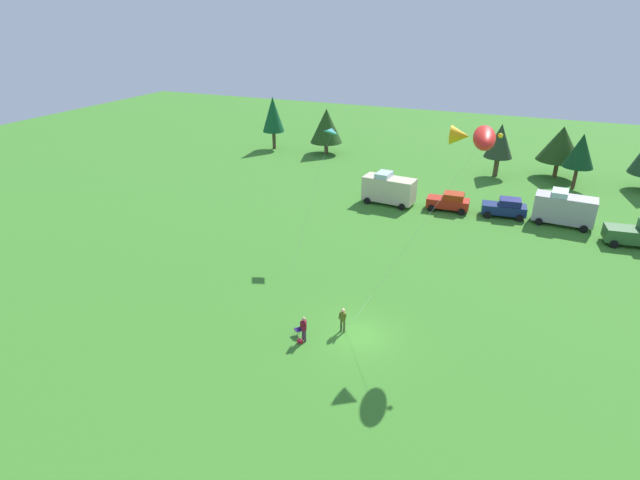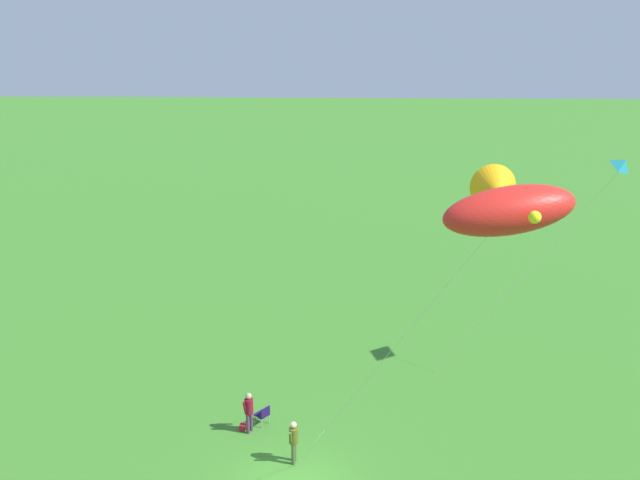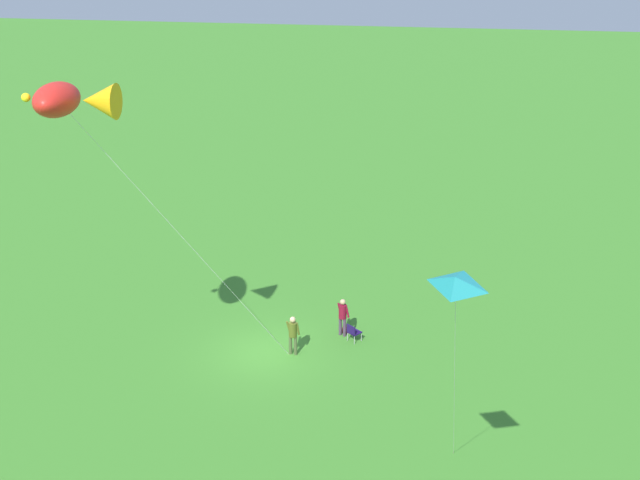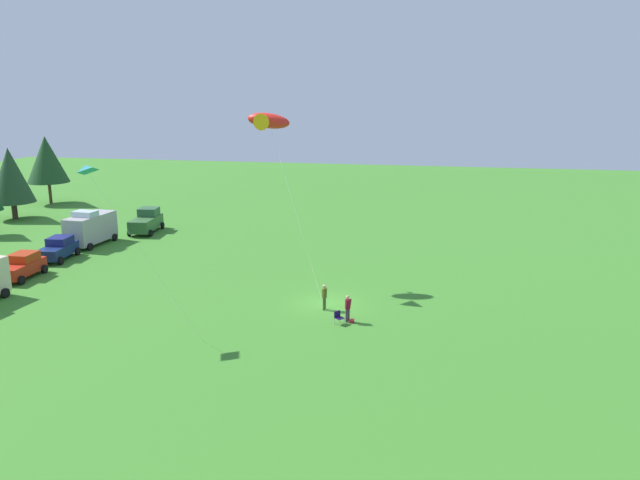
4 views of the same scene
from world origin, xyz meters
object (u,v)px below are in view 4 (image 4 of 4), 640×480
object	(u,v)px
folding_chair	(339,317)
person_spectator	(348,306)
person_kite_flyer	(324,295)
truck_green_flatbed	(146,221)
backpack_on_grass	(352,321)
kite_delta_teal	(86,169)
car_navy_hatch	(58,248)
kite_large_fish	(267,121)
van_motorhome_grey	(90,228)
car_red_sedan	(22,266)

from	to	relation	value
folding_chair	person_spectator	world-z (taller)	person_spectator
person_kite_flyer	truck_green_flatbed	distance (m)	29.28
backpack_on_grass	kite_delta_teal	distance (m)	18.27
car_navy_hatch	kite_large_fish	world-z (taller)	kite_large_fish
truck_green_flatbed	kite_delta_teal	xyz separation A→B (m)	(-25.13, -9.28, 8.69)
van_motorhome_grey	kite_delta_teal	distance (m)	24.00
folding_chair	person_spectator	size ratio (longest dim) A/B	0.47
folding_chair	kite_large_fish	distance (m)	15.91
van_motorhome_grey	truck_green_flatbed	bearing A→B (deg)	160.32
kite_large_fish	kite_delta_teal	distance (m)	14.44
car_red_sedan	car_navy_hatch	size ratio (longest dim) A/B	0.98
backpack_on_grass	kite_large_fish	world-z (taller)	kite_large_fish
person_spectator	kite_large_fish	size ratio (longest dim) A/B	0.14
folding_chair	kite_delta_teal	world-z (taller)	kite_delta_teal
kite_delta_teal	van_motorhome_grey	bearing A→B (deg)	31.92
folding_chair	truck_green_flatbed	xyz separation A→B (m)	(21.55, 23.47, 0.61)
van_motorhome_grey	truck_green_flatbed	xyz separation A→B (m)	(5.98, -2.65, -0.54)
backpack_on_grass	car_navy_hatch	distance (m)	28.69
folding_chair	van_motorhome_grey	bearing A→B (deg)	-170.72
van_motorhome_grey	car_navy_hatch	bearing A→B (deg)	4.54
car_red_sedan	kite_large_fish	size ratio (longest dim) A/B	0.34
backpack_on_grass	kite_delta_teal	size ratio (longest dim) A/B	0.03
person_kite_flyer	car_navy_hatch	size ratio (longest dim) A/B	0.40
car_red_sedan	van_motorhome_grey	world-z (taller)	van_motorhome_grey
backpack_on_grass	kite_large_fish	size ratio (longest dim) A/B	0.03
person_spectator	backpack_on_grass	world-z (taller)	person_spectator
van_motorhome_grey	backpack_on_grass	bearing A→B (deg)	64.79
kite_delta_teal	kite_large_fish	bearing A→B (deg)	-31.18
person_kite_flyer	car_navy_hatch	xyz separation A→B (m)	(7.98, 24.75, -0.07)
car_red_sedan	kite_delta_teal	size ratio (longest dim) A/B	0.42
backpack_on_grass	van_motorhome_grey	bearing A→B (deg)	60.53
person_kite_flyer	truck_green_flatbed	xyz separation A→B (m)	(19.18, 22.12, 0.08)
kite_large_fish	person_kite_flyer	bearing A→B (deg)	-138.93
car_red_sedan	truck_green_flatbed	bearing A→B (deg)	-10.26
folding_chair	truck_green_flatbed	size ratio (longest dim) A/B	0.16
car_navy_hatch	truck_green_flatbed	size ratio (longest dim) A/B	0.84
car_red_sedan	car_navy_hatch	bearing A→B (deg)	1.73
car_navy_hatch	van_motorhome_grey	distance (m)	5.27
person_spectator	backpack_on_grass	distance (m)	0.96
folding_chair	car_navy_hatch	bearing A→B (deg)	-161.55
car_navy_hatch	kite_large_fish	size ratio (longest dim) A/B	0.34
car_red_sedan	van_motorhome_grey	bearing A→B (deg)	-0.30
person_spectator	van_motorhome_grey	world-z (taller)	van_motorhome_grey
van_motorhome_grey	kite_large_fish	bearing A→B (deg)	74.50
car_red_sedan	van_motorhome_grey	size ratio (longest dim) A/B	0.77
kite_large_fish	kite_delta_teal	xyz separation A→B (m)	(-12.21, 7.39, -2.19)
person_kite_flyer	person_spectator	xyz separation A→B (m)	(-1.88, -1.84, 0.00)
van_motorhome_grey	car_red_sedan	bearing A→B (deg)	6.66
person_kite_flyer	kite_delta_teal	xyz separation A→B (m)	(-5.96, 12.84, 8.77)
van_motorhome_grey	kite_large_fish	distance (m)	22.99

